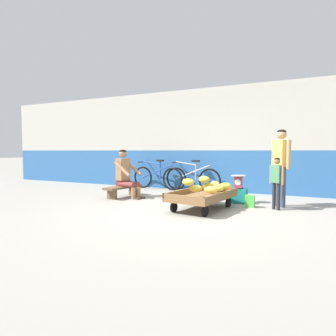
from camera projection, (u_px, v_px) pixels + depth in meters
ground_plane at (185, 214)px, 5.13m from camera, size 80.00×80.00×0.00m
back_wall at (229, 140)px, 7.88m from camera, size 16.00×0.30×2.83m
banana_cart at (202, 197)px, 5.48m from camera, size 1.05×1.55×0.36m
banana_pile at (209, 185)px, 5.49m from camera, size 0.80×1.15×0.26m
low_bench at (123, 189)px, 6.96m from camera, size 0.42×1.13×0.27m
vendor_seated at (126, 174)px, 6.89m from camera, size 0.71×0.54×1.14m
plastic_crate at (238, 196)px, 6.18m from camera, size 0.36×0.28×0.30m
weighing_scale at (238, 182)px, 6.16m from camera, size 0.30×0.30×0.29m
bicycle_near_left at (157, 177)px, 8.39m from camera, size 1.66×0.48×0.86m
bicycle_far_left at (192, 178)px, 8.02m from camera, size 1.66×0.48×0.86m
customer_adult at (281, 159)px, 5.71m from camera, size 0.36×0.38×1.53m
customer_child at (277, 178)px, 5.44m from camera, size 0.27×0.22×0.98m
shopping_bag at (250, 201)px, 5.70m from camera, size 0.18×0.12×0.24m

